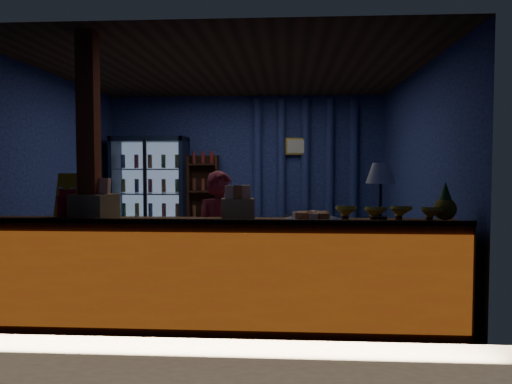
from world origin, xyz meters
TOP-DOWN VIEW (x-y plane):
  - ground at (0.00, 0.00)m, footprint 4.60×4.60m
  - room_walls at (0.00, 0.00)m, footprint 4.60×4.60m
  - counter at (0.00, -1.91)m, footprint 4.40×0.57m
  - support_post at (-1.05, -1.90)m, footprint 0.16×0.16m
  - beverage_cooler at (-1.55, 1.92)m, footprint 1.20×0.62m
  - bottle_shelf at (-0.70, 2.06)m, footprint 0.50×0.28m
  - curtain_folds at (1.00, 2.14)m, footprint 1.74×0.14m
  - framed_picture at (0.85, 2.10)m, footprint 0.36×0.04m
  - shopkeeper at (0.04, -1.34)m, footprint 0.56×0.44m
  - green_chair at (1.90, 1.41)m, footprint 0.82×0.83m
  - side_table at (0.70, 1.50)m, footprint 0.64×0.49m
  - yellow_sign at (-1.23, -1.74)m, footprint 0.51×0.29m
  - soda_bottles at (-1.21, -1.82)m, footprint 0.38×0.17m
  - snack_box_left at (-1.02, -1.89)m, footprint 0.41×0.37m
  - snack_box_centre at (0.26, -1.81)m, footprint 0.31×0.27m
  - pastry_tray at (0.93, -1.93)m, footprint 0.49×0.49m
  - banana_bunches at (1.57, -1.83)m, footprint 0.92×0.27m
  - table_lamp at (1.50, -1.86)m, footprint 0.26×0.26m
  - pineapple at (2.05, -1.87)m, footprint 0.19×0.19m

SIDE VIEW (x-z plane):
  - ground at x=0.00m, z-range 0.00..0.00m
  - side_table at x=0.70m, z-range -0.05..0.60m
  - green_chair at x=1.90m, z-range 0.00..0.63m
  - counter at x=0.00m, z-range -0.02..0.97m
  - shopkeeper at x=0.04m, z-range 0.00..1.38m
  - bottle_shelf at x=-0.70m, z-range -0.01..1.59m
  - beverage_cooler at x=-1.55m, z-range -0.02..1.88m
  - pastry_tray at x=0.93m, z-range 0.94..1.02m
  - banana_bunches at x=1.57m, z-range 0.95..1.10m
  - snack_box_centre at x=0.26m, z-range 0.91..1.21m
  - soda_bottles at x=-1.21m, z-range 0.92..1.21m
  - snack_box_left at x=-1.02m, z-range 0.90..1.26m
  - pineapple at x=2.05m, z-range 0.92..1.25m
  - yellow_sign at x=-1.23m, z-range 0.95..1.36m
  - support_post at x=-1.05m, z-range 0.00..2.60m
  - curtain_folds at x=1.00m, z-range 0.05..2.55m
  - table_lamp at x=1.50m, z-range 1.09..1.59m
  - room_walls at x=0.00m, z-range -0.73..3.87m
  - framed_picture at x=0.85m, z-range 1.61..1.89m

